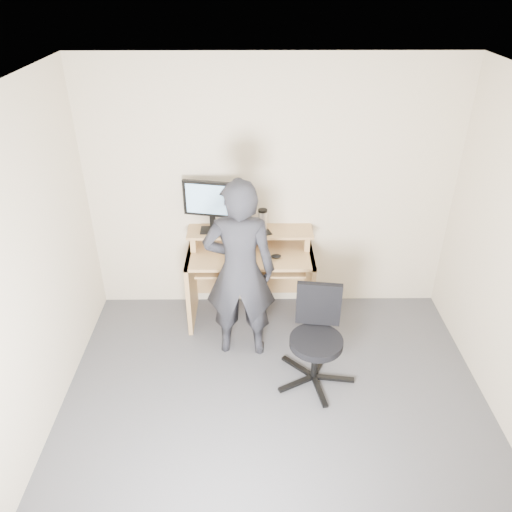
{
  "coord_description": "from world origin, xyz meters",
  "views": [
    {
      "loc": [
        -0.18,
        -2.63,
        3.12
      ],
      "look_at": [
        -0.15,
        1.05,
        0.95
      ],
      "focal_mm": 35.0,
      "sensor_mm": 36.0,
      "label": 1
    }
  ],
  "objects_px": {
    "monitor": "(211,202)",
    "person": "(240,271)",
    "desk": "(250,267)",
    "office_chair": "(317,333)"
  },
  "relations": [
    {
      "from": "monitor",
      "to": "office_chair",
      "type": "bearing_deg",
      "value": -35.9
    },
    {
      "from": "monitor",
      "to": "office_chair",
      "type": "xyz_separation_m",
      "value": [
        0.91,
        -0.98,
        -0.75
      ]
    },
    {
      "from": "monitor",
      "to": "office_chair",
      "type": "height_order",
      "value": "monitor"
    },
    {
      "from": "office_chair",
      "to": "monitor",
      "type": "bearing_deg",
      "value": 140.8
    },
    {
      "from": "monitor",
      "to": "person",
      "type": "relative_size",
      "value": 0.31
    },
    {
      "from": "person",
      "to": "office_chair",
      "type": "bearing_deg",
      "value": 152.85
    },
    {
      "from": "desk",
      "to": "person",
      "type": "bearing_deg",
      "value": -98.95
    },
    {
      "from": "office_chair",
      "to": "person",
      "type": "bearing_deg",
      "value": 158.7
    },
    {
      "from": "person",
      "to": "monitor",
      "type": "bearing_deg",
      "value": -64.6
    },
    {
      "from": "monitor",
      "to": "person",
      "type": "xyz_separation_m",
      "value": [
        0.27,
        -0.62,
        -0.37
      ]
    }
  ]
}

